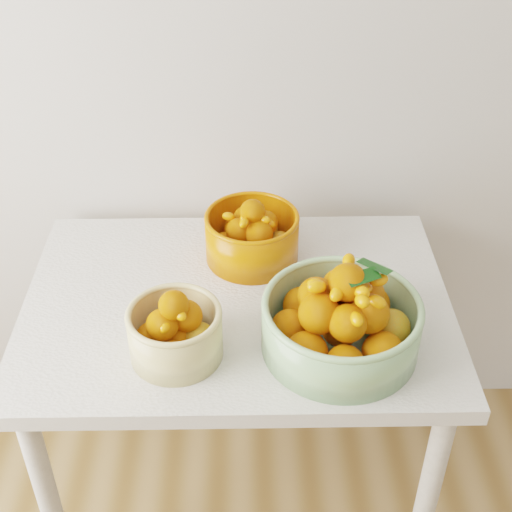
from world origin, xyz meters
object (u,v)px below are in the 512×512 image
object	(u,v)px
table	(238,330)
bowl_orange	(252,235)
bowl_green	(341,321)
bowl_cream	(175,331)

from	to	relation	value
table	bowl_orange	size ratio (longest dim) A/B	3.29
table	bowl_orange	distance (m)	0.24
bowl_green	bowl_orange	distance (m)	0.38
bowl_green	bowl_orange	xyz separation A→B (m)	(-0.18, 0.33, -0.01)
bowl_cream	bowl_orange	size ratio (longest dim) A/B	0.72
table	bowl_orange	xyz separation A→B (m)	(0.04, 0.17, 0.16)
bowl_orange	bowl_green	bearing A→B (deg)	-60.95
table	bowl_green	bearing A→B (deg)	-36.29
bowl_green	bowl_cream	bearing A→B (deg)	-177.68
bowl_cream	bowl_orange	distance (m)	0.38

